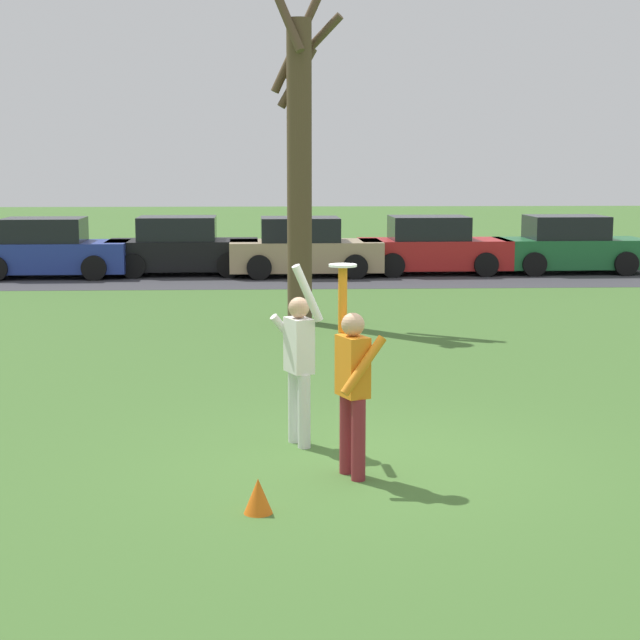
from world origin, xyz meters
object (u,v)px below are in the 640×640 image
parked_car_red (432,247)px  bare_tree_tall (299,159)px  frisbee_disc (343,265)px  parked_car_tan (304,249)px  person_catcher (353,380)px  parked_car_blue (49,250)px  parked_car_green (569,247)px  parked_car_black (182,248)px  field_cone_orange (258,496)px  person_defender (299,358)px

parked_car_red → bare_tree_tall: bearing=-116.0°
frisbee_disc → parked_car_tan: (0.18, 17.81, -1.37)m
person_catcher → parked_car_blue: person_catcher is taller
parked_car_blue → parked_car_green: 14.30m
bare_tree_tall → parked_car_black: bearing=109.4°
parked_car_black → parked_car_green: (10.79, -0.03, 0.00)m
parked_car_red → parked_car_tan: bearing=-175.0°
parked_car_tan → frisbee_disc: bearing=-91.8°
frisbee_disc → bare_tree_tall: (-0.16, 9.76, 1.05)m
parked_car_black → parked_car_tan: size_ratio=1.00×
parked_car_tan → bare_tree_tall: size_ratio=0.66×
person_catcher → bare_tree_tall: 10.20m
parked_car_blue → bare_tree_tall: bearing=-52.2°
frisbee_disc → parked_car_green: (7.61, 18.28, -1.37)m
person_catcher → field_cone_orange: (-0.92, -1.03, -0.82)m
person_catcher → frisbee_disc: (-0.09, 0.21, 1.11)m
person_catcher → person_defender: bearing=0.0°
parked_car_tan → field_cone_orange: (-1.01, -19.05, -0.57)m
parked_car_blue → bare_tree_tall: (6.52, -8.06, 2.41)m
person_catcher → parked_car_green: person_catcher is taller
parked_car_tan → field_cone_orange: parked_car_tan is taller
parked_car_black → field_cone_orange: (2.34, -19.56, -0.57)m
parked_car_black → frisbee_disc: bearing=-81.4°
parked_car_blue → parked_car_black: same height
person_catcher → parked_car_tan: person_catcher is taller
person_defender → parked_car_black: bearing=166.3°
person_catcher → parked_car_red: bearing=-34.0°
field_cone_orange → parked_car_tan: bearing=87.0°
frisbee_disc → parked_car_black: size_ratio=0.07×
frisbee_disc → field_cone_orange: 2.44m
frisbee_disc → parked_car_green: 19.85m
bare_tree_tall → field_cone_orange: size_ratio=19.46×
parked_car_red → bare_tree_tall: (-3.91, -8.44, 2.41)m
person_catcher → field_cone_orange: bearing=115.5°
person_defender → parked_car_blue: person_defender is taller
field_cone_orange → parked_car_green: bearing=66.6°
bare_tree_tall → parked_car_blue: bearing=129.0°
person_catcher → parked_car_red: (3.66, 18.40, -0.25)m
parked_car_tan → bare_tree_tall: 8.41m
person_catcher → person_defender: person_catcher is taller
parked_car_green → parked_car_red: bearing=-179.9°
person_catcher → parked_car_black: (-3.27, 18.52, -0.25)m
parked_car_red → bare_tree_tall: size_ratio=0.66×
frisbee_disc → parked_car_black: 18.64m
parked_car_blue → parked_car_tan: (6.86, -0.01, 0.00)m
person_catcher → parked_car_green: 19.97m
parked_car_red → person_defender: bearing=-104.8°
parked_car_black → bare_tree_tall: (3.02, -8.56, 2.41)m
parked_car_black → parked_car_green: bearing=-1.4°
frisbee_disc → parked_car_tan: bearing=89.4°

